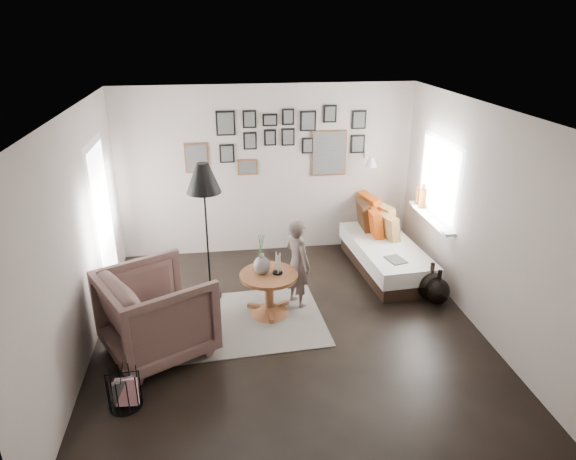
{
  "coord_description": "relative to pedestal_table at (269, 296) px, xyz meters",
  "views": [
    {
      "loc": [
        -0.76,
        -5.16,
        3.46
      ],
      "look_at": [
        0.05,
        0.5,
        1.1
      ],
      "focal_mm": 32.0,
      "sensor_mm": 36.0,
      "label": 1
    }
  ],
  "objects": [
    {
      "name": "armchair_cushion",
      "position": [
        -1.26,
        -0.55,
        0.22
      ],
      "size": [
        0.6,
        0.61,
        0.2
      ],
      "primitive_type": "cube",
      "rotation": [
        -0.21,
        0.0,
        0.45
      ],
      "color": "silver",
      "rests_on": "armchair"
    },
    {
      "name": "magazine_basket",
      "position": [
        -1.55,
        -1.46,
        -0.07
      ],
      "size": [
        0.33,
        0.33,
        0.38
      ],
      "rotation": [
        0.0,
        0.0,
        0.08
      ],
      "color": "black",
      "rests_on": "ground"
    },
    {
      "name": "ground",
      "position": [
        0.2,
        -0.42,
        -0.26
      ],
      "size": [
        4.8,
        4.8,
        0.0
      ],
      "primitive_type": "plane",
      "color": "black",
      "rests_on": "ground"
    },
    {
      "name": "magazine_on_daybed",
      "position": [
        1.77,
        0.41,
        0.18
      ],
      "size": [
        0.27,
        0.33,
        0.02
      ],
      "primitive_type": "cube",
      "rotation": [
        0.0,
        0.0,
        0.24
      ],
      "color": "black",
      "rests_on": "daybed"
    },
    {
      "name": "demijohn_large",
      "position": [
        2.15,
        0.06,
        -0.06
      ],
      "size": [
        0.35,
        0.35,
        0.53
      ],
      "color": "black",
      "rests_on": "ground"
    },
    {
      "name": "ceiling",
      "position": [
        0.2,
        -0.42,
        2.34
      ],
      "size": [
        4.8,
        4.8,
        0.0
      ],
      "primitive_type": "plane",
      "rotation": [
        3.14,
        0.0,
        0.0
      ],
      "color": "white",
      "rests_on": "wall_back"
    },
    {
      "name": "daybed",
      "position": [
        1.83,
        1.06,
        0.03
      ],
      "size": [
        0.95,
        2.0,
        0.94
      ],
      "rotation": [
        0.0,
        0.0,
        0.07
      ],
      "color": "black",
      "rests_on": "ground"
    },
    {
      "name": "wall_back",
      "position": [
        0.2,
        1.98,
        1.04
      ],
      "size": [
        4.5,
        0.0,
        4.5
      ],
      "primitive_type": "plane",
      "rotation": [
        1.57,
        0.0,
        0.0
      ],
      "color": "#AC9F97",
      "rests_on": "ground"
    },
    {
      "name": "wall_front",
      "position": [
        0.2,
        -2.82,
        1.04
      ],
      "size": [
        4.5,
        0.0,
        4.5
      ],
      "primitive_type": "plane",
      "rotation": [
        -1.57,
        0.0,
        0.0
      ],
      "color": "#AC9F97",
      "rests_on": "ground"
    },
    {
      "name": "pedestal_table",
      "position": [
        0.0,
        0.0,
        0.0
      ],
      "size": [
        0.72,
        0.72,
        0.56
      ],
      "rotation": [
        0.0,
        0.0,
        0.27
      ],
      "color": "brown",
      "rests_on": "ground"
    },
    {
      "name": "window_right",
      "position": [
        2.38,
        0.92,
        0.67
      ],
      "size": [
        0.15,
        1.32,
        1.3
      ],
      "color": "white",
      "rests_on": "wall_right"
    },
    {
      "name": "child",
      "position": [
        0.39,
        0.2,
        0.33
      ],
      "size": [
        0.45,
        0.51,
        1.17
      ],
      "primitive_type": "imported",
      "rotation": [
        0.0,
        0.0,
        2.07
      ],
      "color": "brown",
      "rests_on": "ground"
    },
    {
      "name": "floor_lamp",
      "position": [
        -0.73,
        0.52,
        1.33
      ],
      "size": [
        0.43,
        0.43,
        1.85
      ],
      "rotation": [
        0.0,
        0.0,
        0.43
      ],
      "color": "black",
      "rests_on": "ground"
    },
    {
      "name": "door_left",
      "position": [
        -2.03,
        0.78,
        0.79
      ],
      "size": [
        0.0,
        2.14,
        2.14
      ],
      "color": "white",
      "rests_on": "wall_left"
    },
    {
      "name": "wall_left",
      "position": [
        -2.05,
        -0.42,
        1.04
      ],
      "size": [
        0.0,
        4.8,
        4.8
      ],
      "primitive_type": "plane",
      "rotation": [
        1.57,
        0.0,
        1.57
      ],
      "color": "#AC9F97",
      "rests_on": "ground"
    },
    {
      "name": "demijohn_small",
      "position": [
        2.2,
        -0.06,
        -0.08
      ],
      "size": [
        0.31,
        0.31,
        0.48
      ],
      "color": "black",
      "rests_on": "ground"
    },
    {
      "name": "wall_right",
      "position": [
        2.45,
        -0.42,
        1.04
      ],
      "size": [
        0.0,
        4.8,
        4.8
      ],
      "primitive_type": "plane",
      "rotation": [
        1.57,
        0.0,
        -1.57
      ],
      "color": "#AC9F97",
      "rests_on": "ground"
    },
    {
      "name": "wall_sconce",
      "position": [
        1.75,
        1.71,
        1.2
      ],
      "size": [
        0.18,
        0.36,
        0.16
      ],
      "color": "white",
      "rests_on": "wall_back"
    },
    {
      "name": "rug",
      "position": [
        -0.4,
        -0.14,
        -0.26
      ],
      "size": [
        2.16,
        1.57,
        0.01
      ],
      "primitive_type": "cube",
      "rotation": [
        0.0,
        0.0,
        0.05
      ],
      "color": "#BDB5A6",
      "rests_on": "ground"
    },
    {
      "name": "candles",
      "position": [
        0.11,
        0.0,
        0.43
      ],
      "size": [
        0.12,
        0.12,
        0.27
      ],
      "color": "black",
      "rests_on": "pedestal_table"
    },
    {
      "name": "armchair",
      "position": [
        -1.29,
        -0.6,
        0.23
      ],
      "size": [
        1.44,
        1.43,
        0.98
      ],
      "primitive_type": "imported",
      "rotation": [
        0.0,
        0.0,
        2.06
      ],
      "color": "brown",
      "rests_on": "ground"
    },
    {
      "name": "vase",
      "position": [
        -0.08,
        0.02,
        0.46
      ],
      "size": [
        0.21,
        0.21,
        0.51
      ],
      "color": "black",
      "rests_on": "pedestal_table"
    },
    {
      "name": "gallery_wall",
      "position": [
        0.49,
        1.96,
        1.48
      ],
      "size": [
        2.74,
        0.03,
        1.08
      ],
      "color": "brown",
      "rests_on": "wall_back"
    }
  ]
}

